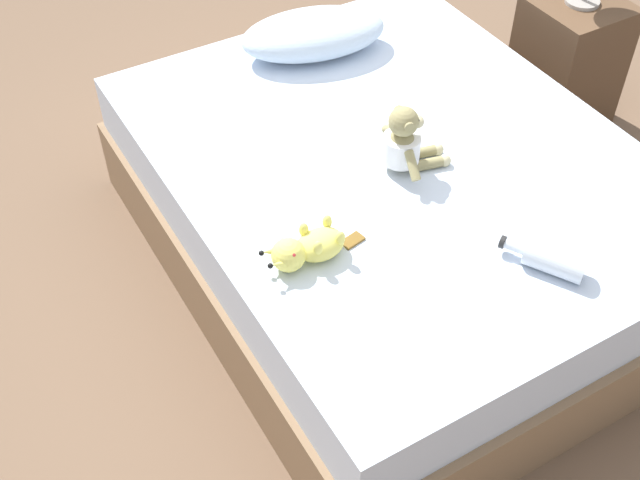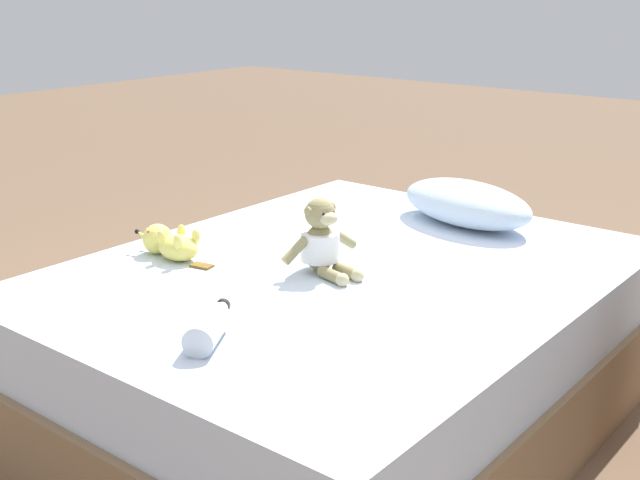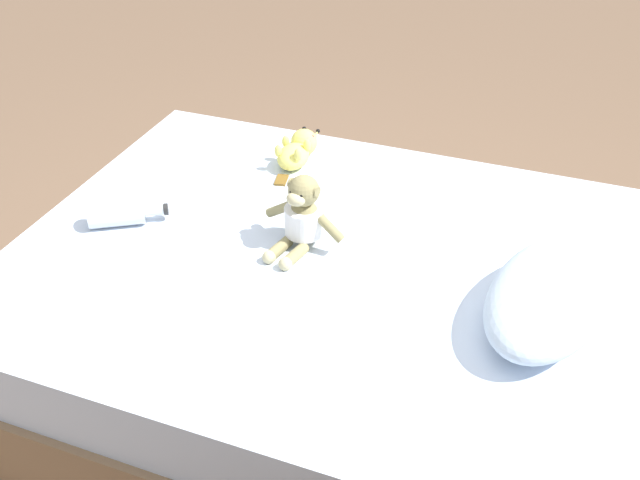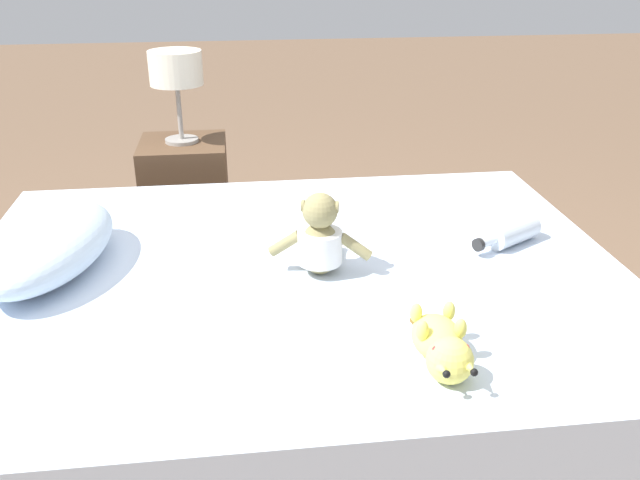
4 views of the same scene
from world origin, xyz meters
TOP-DOWN VIEW (x-y plane):
  - ground_plane at (0.00, 0.00)m, footprint 16.00×16.00m
  - bed at (0.00, 0.00)m, footprint 1.51×1.91m
  - pillow at (0.06, 0.67)m, footprint 0.61×0.42m
  - plush_monkey at (-0.03, -0.07)m, footprint 0.24×0.29m
  - plush_yellow_creature at (-0.51, -0.27)m, footprint 0.33×0.11m
  - glass_bottle at (0.08, -0.66)m, footprint 0.18×0.24m

SIDE VIEW (x-z plane):
  - ground_plane at x=0.00m, z-range 0.00..0.00m
  - bed at x=0.00m, z-range 0.00..0.51m
  - glass_bottle at x=0.08m, z-range 0.52..0.59m
  - plush_yellow_creature at x=-0.51m, z-range 0.51..0.62m
  - pillow at x=0.06m, z-range 0.52..0.67m
  - plush_monkey at x=-0.03m, z-range 0.49..0.73m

